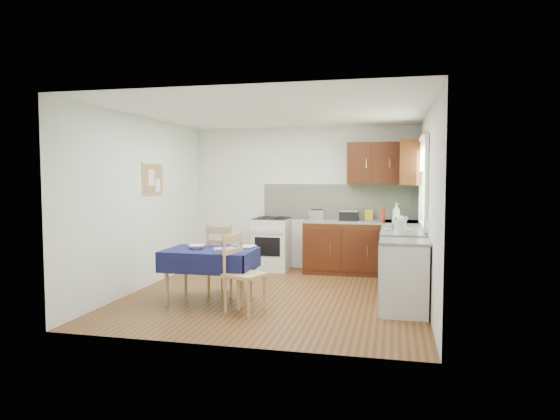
% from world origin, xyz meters
% --- Properties ---
extents(floor, '(4.20, 4.20, 0.00)m').
position_xyz_m(floor, '(0.00, 0.00, 0.00)').
color(floor, '#502D15').
rests_on(floor, ground).
extents(ceiling, '(4.00, 4.20, 0.02)m').
position_xyz_m(ceiling, '(0.00, 0.00, 2.50)').
color(ceiling, white).
rests_on(ceiling, wall_back).
extents(wall_back, '(4.00, 0.02, 2.50)m').
position_xyz_m(wall_back, '(0.00, 2.10, 1.25)').
color(wall_back, white).
rests_on(wall_back, ground).
extents(wall_front, '(4.00, 0.02, 2.50)m').
position_xyz_m(wall_front, '(0.00, -2.10, 1.25)').
color(wall_front, white).
rests_on(wall_front, ground).
extents(wall_left, '(0.02, 4.20, 2.50)m').
position_xyz_m(wall_left, '(-2.00, 0.00, 1.25)').
color(wall_left, silver).
rests_on(wall_left, ground).
extents(wall_right, '(0.02, 4.20, 2.50)m').
position_xyz_m(wall_right, '(2.00, 0.00, 1.25)').
color(wall_right, white).
rests_on(wall_right, ground).
extents(base_cabinets, '(1.90, 2.30, 0.86)m').
position_xyz_m(base_cabinets, '(1.36, 1.26, 0.43)').
color(base_cabinets, black).
rests_on(base_cabinets, ground).
extents(worktop_back, '(1.90, 0.60, 0.04)m').
position_xyz_m(worktop_back, '(1.05, 1.80, 0.88)').
color(worktop_back, slate).
rests_on(worktop_back, base_cabinets).
extents(worktop_right, '(0.60, 1.70, 0.04)m').
position_xyz_m(worktop_right, '(1.70, 0.65, 0.88)').
color(worktop_right, slate).
rests_on(worktop_right, base_cabinets).
extents(worktop_corner, '(0.60, 0.60, 0.04)m').
position_xyz_m(worktop_corner, '(1.70, 1.80, 0.88)').
color(worktop_corner, slate).
rests_on(worktop_corner, base_cabinets).
extents(splashback, '(2.70, 0.02, 0.60)m').
position_xyz_m(splashback, '(0.65, 2.08, 1.20)').
color(splashback, beige).
rests_on(splashback, wall_back).
extents(upper_cabinets, '(1.20, 0.85, 0.70)m').
position_xyz_m(upper_cabinets, '(1.52, 1.80, 1.85)').
color(upper_cabinets, black).
rests_on(upper_cabinets, wall_back).
extents(stove, '(0.60, 0.61, 0.92)m').
position_xyz_m(stove, '(-0.50, 1.80, 0.46)').
color(stove, silver).
rests_on(stove, ground).
extents(window, '(0.04, 1.48, 1.26)m').
position_xyz_m(window, '(1.97, 0.70, 1.65)').
color(window, '#295623').
rests_on(window, wall_right).
extents(fridge, '(0.58, 0.60, 0.89)m').
position_xyz_m(fridge, '(1.70, -0.55, 0.44)').
color(fridge, silver).
rests_on(fridge, ground).
extents(corkboard, '(0.04, 0.62, 0.47)m').
position_xyz_m(corkboard, '(-1.97, 0.30, 1.60)').
color(corkboard, tan).
rests_on(corkboard, wall_left).
extents(dining_table, '(1.15, 0.78, 0.70)m').
position_xyz_m(dining_table, '(-0.75, -0.54, 0.59)').
color(dining_table, '#120F3F').
rests_on(dining_table, ground).
extents(chair_far, '(0.52, 0.52, 0.99)m').
position_xyz_m(chair_far, '(-0.70, -0.13, 0.52)').
color(chair_far, tan).
rests_on(chair_far, ground).
extents(chair_near, '(0.53, 0.53, 0.95)m').
position_xyz_m(chair_near, '(-0.22, -0.87, 0.50)').
color(chair_near, tan).
rests_on(chair_near, ground).
extents(toaster, '(0.24, 0.15, 0.19)m').
position_xyz_m(toaster, '(0.31, 1.72, 0.99)').
color(toaster, silver).
rests_on(toaster, worktop_back).
extents(sandwich_press, '(0.31, 0.27, 0.18)m').
position_xyz_m(sandwich_press, '(0.84, 1.77, 0.99)').
color(sandwich_press, black).
rests_on(sandwich_press, worktop_back).
extents(sauce_bottle, '(0.05, 0.05, 0.24)m').
position_xyz_m(sauce_bottle, '(1.41, 1.70, 1.02)').
color(sauce_bottle, red).
rests_on(sauce_bottle, worktop_back).
extents(yellow_packet, '(0.15, 0.12, 0.17)m').
position_xyz_m(yellow_packet, '(1.16, 1.93, 0.99)').
color(yellow_packet, gold).
rests_on(yellow_packet, worktop_back).
extents(dish_rack, '(0.38, 0.29, 0.18)m').
position_xyz_m(dish_rack, '(1.64, 0.42, 0.92)').
color(dish_rack, gray).
rests_on(dish_rack, worktop_right).
extents(kettle, '(0.14, 0.14, 0.24)m').
position_xyz_m(kettle, '(1.66, -0.10, 1.01)').
color(kettle, silver).
rests_on(kettle, worktop_right).
extents(cup, '(0.14, 0.14, 0.09)m').
position_xyz_m(cup, '(1.75, 1.68, 0.94)').
color(cup, white).
rests_on(cup, worktop_back).
extents(soap_bottle_a, '(0.18, 0.18, 0.32)m').
position_xyz_m(soap_bottle_a, '(1.61, 1.37, 1.06)').
color(soap_bottle_a, silver).
rests_on(soap_bottle_a, worktop_right).
extents(soap_bottle_b, '(0.11, 0.10, 0.19)m').
position_xyz_m(soap_bottle_b, '(1.68, 0.87, 1.00)').
color(soap_bottle_b, '#1B429E').
rests_on(soap_bottle_b, worktop_right).
extents(soap_bottle_c, '(0.16, 0.16, 0.18)m').
position_xyz_m(soap_bottle_c, '(1.61, 0.46, 0.99)').
color(soap_bottle_c, green).
rests_on(soap_bottle_c, worktop_right).
extents(plate_bowl, '(0.28, 0.28, 0.05)m').
position_xyz_m(plate_bowl, '(-0.93, -0.55, 0.72)').
color(plate_bowl, '#F5ECC8').
rests_on(plate_bowl, dining_table).
extents(book, '(0.21, 0.27, 0.02)m').
position_xyz_m(book, '(-0.42, -0.26, 0.70)').
color(book, white).
rests_on(book, dining_table).
extents(spice_jar, '(0.04, 0.04, 0.09)m').
position_xyz_m(spice_jar, '(-0.63, -0.38, 0.74)').
color(spice_jar, '#248636').
rests_on(spice_jar, dining_table).
extents(tea_towel, '(0.32, 0.29, 0.05)m').
position_xyz_m(tea_towel, '(-0.48, -0.71, 0.72)').
color(tea_towel, navy).
rests_on(tea_towel, dining_table).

